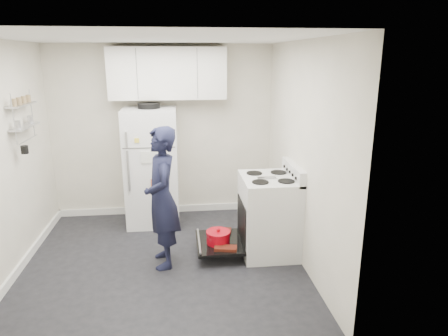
{
  "coord_description": "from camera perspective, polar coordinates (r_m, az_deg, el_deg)",
  "views": [
    {
      "loc": [
        0.23,
        -4.25,
        2.32
      ],
      "look_at": [
        0.75,
        0.27,
        1.05
      ],
      "focal_mm": 32.0,
      "sensor_mm": 36.0,
      "label": 1
    }
  ],
  "objects": [
    {
      "name": "room",
      "position": [
        4.42,
        -9.65,
        0.82
      ],
      "size": [
        3.21,
        3.21,
        2.51
      ],
      "color": "black",
      "rests_on": "ground"
    },
    {
      "name": "electric_range",
      "position": [
        4.88,
        6.25,
        -6.78
      ],
      "size": [
        0.66,
        0.76,
        1.1
      ],
      "color": "silver",
      "rests_on": "ground"
    },
    {
      "name": "open_oven_door",
      "position": [
        4.89,
        -0.74,
        -10.23
      ],
      "size": [
        0.55,
        0.71,
        0.22
      ],
      "color": "black",
      "rests_on": "ground"
    },
    {
      "name": "refrigerator",
      "position": [
        5.71,
        -10.27,
        0.23
      ],
      "size": [
        0.72,
        0.74,
        1.72
      ],
      "color": "white",
      "rests_on": "ground"
    },
    {
      "name": "upper_cabinets",
      "position": [
        5.68,
        -8.06,
        13.25
      ],
      "size": [
        1.6,
        0.33,
        0.7
      ],
      "primitive_type": "cube",
      "color": "silver",
      "rests_on": "room"
    },
    {
      "name": "wall_shelf_rack",
      "position": [
        5.09,
        -26.76,
        6.67
      ],
      "size": [
        0.14,
        0.6,
        0.61
      ],
      "color": "#B2B2B7",
      "rests_on": "room"
    },
    {
      "name": "person",
      "position": [
        4.5,
        -8.86,
        -4.27
      ],
      "size": [
        0.46,
        0.63,
        1.61
      ],
      "primitive_type": "imported",
      "rotation": [
        0.0,
        0.0,
        -1.43
      ],
      "color": "black",
      "rests_on": "ground"
    }
  ]
}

